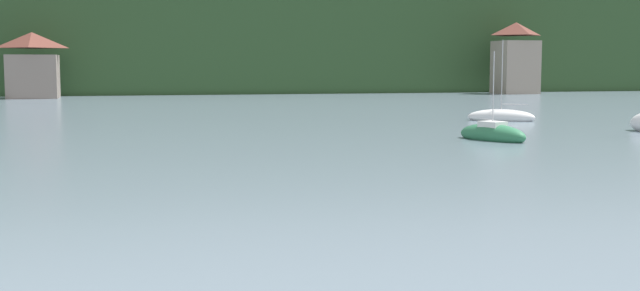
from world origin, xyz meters
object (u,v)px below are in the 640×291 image
at_px(shore_building_central, 515,59).
at_px(sailboat_far_2, 501,117).
at_px(shore_building_westcentral, 33,66).
at_px(sailboat_far_7, 492,134).

relative_size(shore_building_central, sailboat_far_2, 1.62).
bearing_deg(shore_building_central, shore_building_westcentral, 179.86).
distance_m(shore_building_central, sailboat_far_7, 67.25).
bearing_deg(sailboat_far_7, shore_building_central, 129.34).
relative_size(sailboat_far_2, sailboat_far_7, 1.21).
relative_size(shore_building_central, sailboat_far_7, 1.97).
height_order(shore_building_central, sailboat_far_7, shore_building_central).
bearing_deg(shore_building_westcentral, shore_building_central, -0.14).
bearing_deg(shore_building_central, sailboat_far_2, -118.76).
xyz_separation_m(sailboat_far_2, sailboat_far_7, (-6.83, -12.54, 0.04)).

